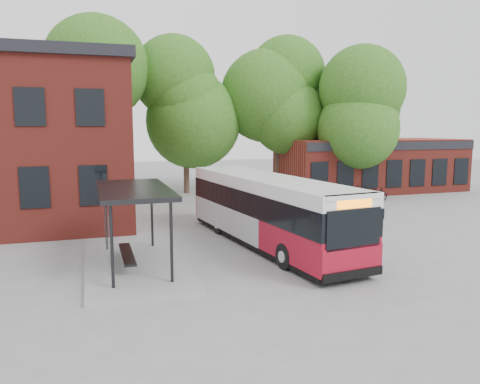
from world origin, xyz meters
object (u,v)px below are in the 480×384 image
object	(u,v)px
bicycle_6	(349,194)
bicycle_extra_0	(377,194)
bicycle_1	(296,194)
bicycle_3	(338,195)
bicycle_0	(310,198)
bicycle_2	(320,196)
bicycle_4	(325,196)
bus_shelter	(135,227)
bicycle_7	(361,192)
city_bus	(268,211)
bicycle_5	(334,192)

from	to	relation	value
bicycle_6	bicycle_extra_0	bearing A→B (deg)	-128.18
bicycle_1	bicycle_extra_0	size ratio (longest dim) A/B	1.14
bicycle_1	bicycle_3	bearing A→B (deg)	-106.35
bicycle_0	bicycle_1	bearing A→B (deg)	39.73
bicycle_2	bicycle_extra_0	xyz separation A→B (m)	(4.03, -0.47, -0.02)
bicycle_1	bicycle_extra_0	distance (m)	5.53
bicycle_4	bus_shelter	bearing A→B (deg)	133.73
bicycle_0	bicycle_7	distance (m)	4.82
city_bus	bicycle_7	xyz separation A→B (m)	(10.96, 10.17, -1.00)
city_bus	bicycle_4	world-z (taller)	city_bus
city_bus	bicycle_3	xyz separation A→B (m)	(8.50, 9.00, -0.96)
bicycle_1	bicycle_5	xyz separation A→B (m)	(2.87, 0.11, 0.01)
bus_shelter	bicycle_4	size ratio (longest dim) A/B	4.42
city_bus	bicycle_extra_0	bearing A→B (deg)	30.41
bicycle_6	bicycle_1	bearing A→B (deg)	51.67
city_bus	bicycle_0	distance (m)	10.89
bicycle_4	bicycle_6	bearing A→B (deg)	-96.01
bicycle_3	bicycle_2	bearing A→B (deg)	101.40
bicycle_7	bicycle_extra_0	bearing A→B (deg)	-155.91
bus_shelter	bicycle_extra_0	xyz separation A→B (m)	(16.92, 10.17, -0.99)
bicycle_2	bicycle_7	bearing A→B (deg)	-50.82
city_bus	bicycle_1	world-z (taller)	city_bus
bus_shelter	bicycle_extra_0	bearing A→B (deg)	31.01
city_bus	bicycle_1	distance (m)	11.66
bicycle_3	bicycle_extra_0	bearing A→B (deg)	-77.98
bicycle_1	bicycle_4	world-z (taller)	bicycle_1
city_bus	bicycle_6	xyz separation A→B (m)	(9.40, 9.14, -0.98)
bicycle_4	city_bus	bearing A→B (deg)	145.00
bicycle_1	bicycle_7	size ratio (longest dim) A/B	1.17
bicycle_7	bicycle_0	bearing A→B (deg)	117.71
bicycle_4	bicycle_extra_0	distance (m)	3.60
bicycle_5	city_bus	bearing A→B (deg)	158.74
bicycle_0	bicycle_extra_0	distance (m)	4.97
bicycle_0	bicycle_7	bearing A→B (deg)	-52.52
city_bus	bicycle_1	bearing A→B (deg)	52.20
bicycle_6	bicycle_3	bearing A→B (deg)	74.32
bicycle_0	bicycle_1	xyz separation A→B (m)	(-0.41, 1.20, 0.10)
city_bus	bicycle_4	size ratio (longest dim) A/B	7.23
bicycle_2	bicycle_6	distance (m)	2.13
bicycle_1	bicycle_2	bearing A→B (deg)	-117.20
bicycle_3	bicycle_extra_0	size ratio (longest dim) A/B	1.07
bicycle_6	bicycle_0	bearing A→B (deg)	71.92
bicycle_1	bicycle_6	xyz separation A→B (m)	(3.47, -0.85, -0.05)
city_bus	bicycle_5	size ratio (longest dim) A/B	6.41
city_bus	bicycle_5	world-z (taller)	city_bus
bicycle_4	bicycle_5	world-z (taller)	bicycle_5
city_bus	bicycle_3	distance (m)	12.41
bicycle_6	bicycle_7	distance (m)	1.87
bicycle_4	bicycle_7	size ratio (longest dim) A/B	1.05
bicycle_2	bicycle_3	world-z (taller)	bicycle_3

